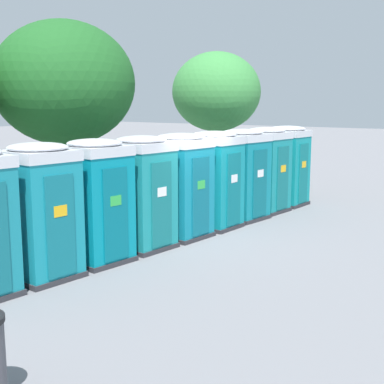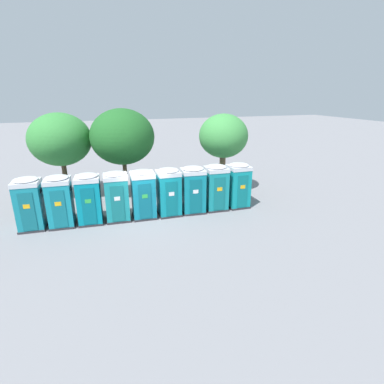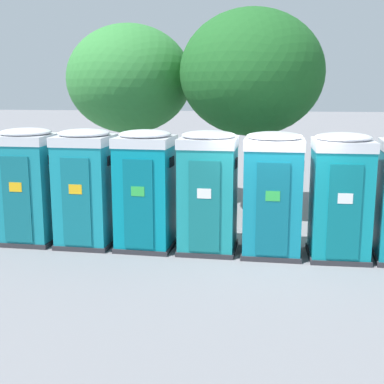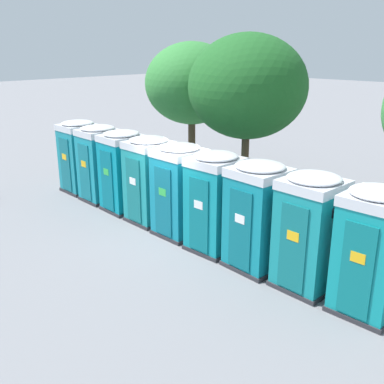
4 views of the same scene
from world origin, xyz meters
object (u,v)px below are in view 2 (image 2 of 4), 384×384
portapotty_2 (89,199)px  portapotty_6 (193,189)px  portapotty_4 (143,194)px  portapotty_5 (169,192)px  portapotty_7 (216,187)px  portapotty_0 (30,204)px  portapotty_8 (238,185)px  portapotty_1 (60,201)px  street_tree_0 (60,140)px  street_tree_1 (223,136)px  street_tree_2 (122,137)px  portapotty_3 (117,196)px

portapotty_2 → portapotty_6: size_ratio=1.00×
portapotty_4 → portapotty_5: bearing=-2.5°
portapotty_7 → portapotty_0: bearing=177.8°
portapotty_5 → portapotty_2: bearing=177.3°
portapotty_4 → portapotty_8: size_ratio=1.00×
portapotty_1 → portapotty_2: (1.34, -0.06, -0.00)m
street_tree_0 → street_tree_1: (9.73, -1.77, 0.00)m
street_tree_0 → street_tree_2: street_tree_2 is taller
portapotty_3 → street_tree_1: 7.88m
street_tree_1 → portapotty_0: bearing=-166.8°
portapotty_7 → portapotty_3: bearing=178.2°
street_tree_1 → portapotty_6: bearing=-135.5°
portapotty_1 → portapotty_3: (2.67, -0.11, -0.00)m
portapotty_7 → street_tree_2: bearing=141.4°
portapotty_6 → street_tree_2: size_ratio=0.47×
portapotty_0 → portapotty_4: 5.35m
portapotty_1 → portapotty_2: same height
portapotty_5 → street_tree_1: size_ratio=0.51×
portapotty_3 → portapotty_5: bearing=-3.0°
portapotty_2 → portapotty_4: bearing=-2.8°
street_tree_0 → portapotty_8: bearing=-26.7°
portapotty_5 → portapotty_6: (1.34, -0.03, -0.00)m
portapotty_5 → portapotty_6: 1.34m
portapotty_5 → street_tree_1: 5.71m
portapotty_1 → street_tree_2: size_ratio=0.47×
portapotty_1 → portapotty_5: 5.35m
portapotty_8 → street_tree_1: bearing=83.8°
portapotty_5 → portapotty_7: same height
portapotty_5 → portapotty_4: bearing=177.5°
portapotty_7 → portapotty_8: 1.34m
portapotty_8 → portapotty_7: bearing=179.2°
portapotty_0 → portapotty_6: (8.01, -0.36, -0.00)m
portapotty_1 → portapotty_6: (6.68, -0.28, -0.00)m
portapotty_7 → portapotty_5: bearing=179.4°
portapotty_3 → portapotty_5: same height
portapotty_1 → portapotty_6: bearing=-2.4°
portapotty_0 → street_tree_2: (4.81, 3.27, 2.47)m
portapotty_0 → portapotty_5: 6.69m
portapotty_4 → portapotty_8: bearing=-1.1°
portapotty_5 → portapotty_6: same height
portapotty_8 → portapotty_2: bearing=178.3°
portapotty_0 → portapotty_6: same height
portapotty_4 → portapotty_6: 2.67m
portapotty_0 → portapotty_2: 2.67m
portapotty_5 → street_tree_2: 4.75m
portapotty_6 → portapotty_8: 2.68m
portapotty_0 → portapotty_7: (9.35, -0.35, -0.00)m
portapotty_3 → portapotty_6: bearing=-2.4°
portapotty_3 → portapotty_6: (4.01, -0.17, -0.00)m
street_tree_1 → portapotty_4: bearing=-153.3°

